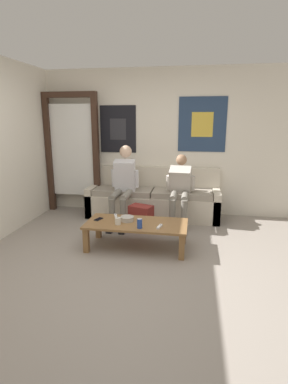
{
  "coord_description": "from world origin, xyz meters",
  "views": [
    {
      "loc": [
        0.76,
        -3.04,
        1.7
      ],
      "look_at": [
        0.04,
        1.15,
        0.65
      ],
      "focal_mm": 28.0,
      "sensor_mm": 36.0,
      "label": 1
    }
  ],
  "objects": [
    {
      "name": "game_controller_near_right",
      "position": [
        -0.31,
        0.84,
        0.37
      ],
      "size": [
        0.08,
        0.15,
        0.03
      ],
      "color": "white",
      "rests_on": "coffee_table"
    },
    {
      "name": "cell_phone",
      "position": [
        -0.51,
        0.68,
        0.36
      ],
      "size": [
        0.11,
        0.15,
        0.01
      ],
      "color": "black",
      "rests_on": "coffee_table"
    },
    {
      "name": "wall_back",
      "position": [
        0.0,
        2.33,
        1.28
      ],
      "size": [
        10.0,
        0.07,
        2.55
      ],
      "color": "silver",
      "rests_on": "ground_plane"
    },
    {
      "name": "coffee_table",
      "position": [
        0.02,
        0.64,
        0.3
      ],
      "size": [
        1.34,
        0.61,
        0.35
      ],
      "color": "olive",
      "rests_on": "ground_plane"
    },
    {
      "name": "ceramic_bowl",
      "position": [
        -0.11,
        0.69,
        0.39
      ],
      "size": [
        0.18,
        0.18,
        0.07
      ],
      "color": "#B7B2A8",
      "rests_on": "coffee_table"
    },
    {
      "name": "couch",
      "position": [
        0.05,
        2.01,
        0.3
      ],
      "size": [
        2.29,
        0.65,
        0.86
      ],
      "color": "beige",
      "rests_on": "ground_plane"
    },
    {
      "name": "person_seated_adult",
      "position": [
        -0.39,
        1.65,
        0.68
      ],
      "size": [
        0.47,
        0.91,
        1.26
      ],
      "color": "gray",
      "rests_on": "ground_plane"
    },
    {
      "name": "game_controller_near_left",
      "position": [
        0.35,
        0.52,
        0.37
      ],
      "size": [
        0.06,
        0.15,
        0.03
      ],
      "color": "white",
      "rests_on": "coffee_table"
    },
    {
      "name": "person_seated_teen",
      "position": [
        0.53,
        1.69,
        0.61
      ],
      "size": [
        0.47,
        0.89,
        1.12
      ],
      "color": "gray",
      "rests_on": "ground_plane"
    },
    {
      "name": "drink_can_blue",
      "position": [
        0.1,
        0.45,
        0.42
      ],
      "size": [
        0.07,
        0.07,
        0.12
      ],
      "color": "#28479E",
      "rests_on": "coffee_table"
    },
    {
      "name": "door_frame",
      "position": [
        -1.45,
        2.11,
        1.2
      ],
      "size": [
        1.0,
        0.1,
        2.15
      ],
      "color": "#382319",
      "rests_on": "ground_plane"
    },
    {
      "name": "backpack",
      "position": [
        -0.04,
        1.29,
        0.19
      ],
      "size": [
        0.4,
        0.34,
        0.39
      ],
      "color": "maroon",
      "rests_on": "ground_plane"
    },
    {
      "name": "ground_plane",
      "position": [
        0.0,
        0.0,
        0.0
      ],
      "size": [
        18.0,
        18.0,
        0.0
      ],
      "primitive_type": "plane",
      "color": "gray"
    },
    {
      "name": "pillar_candle",
      "position": [
        -0.2,
        0.54,
        0.4
      ],
      "size": [
        0.08,
        0.08,
        0.1
      ],
      "color": "silver",
      "rests_on": "coffee_table"
    }
  ]
}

